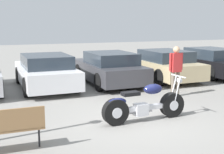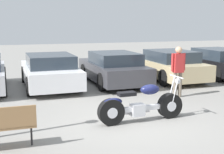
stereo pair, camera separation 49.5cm
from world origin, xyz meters
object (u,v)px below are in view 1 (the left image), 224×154
parked_car_white (46,72)px  parked_car_dark_grey (109,68)px  parked_car_champagne (163,65)px  parked_car_black (209,62)px  motorcycle (144,105)px  park_bench (5,126)px  person_standing (176,67)px

parked_car_white → parked_car_dark_grey: 2.58m
parked_car_champagne → parked_car_black: 2.58m
parked_car_champagne → motorcycle: bearing=-125.7°
motorcycle → parked_car_white: size_ratio=0.55×
motorcycle → park_bench: (-3.38, -0.78, 0.12)m
parked_car_black → park_bench: (-9.56, -5.88, -0.09)m
parked_car_champagne → park_bench: (-6.98, -5.78, -0.09)m
parked_car_dark_grey → person_standing: person_standing is taller
parked_car_white → parked_car_champagne: same height
parked_car_dark_grey → park_bench: size_ratio=2.88×
parked_car_white → parked_car_black: 7.74m
person_standing → park_bench: bearing=-153.9°
parked_car_dark_grey → parked_car_champagne: bearing=0.6°
parked_car_dark_grey → person_standing: (1.24, -2.99, 0.38)m
parked_car_dark_grey → parked_car_black: bearing=1.4°
parked_car_white → person_standing: (3.82, -3.04, 0.38)m
parked_car_dark_grey → parked_car_champagne: size_ratio=1.00×
motorcycle → person_standing: (2.26, 1.99, 0.59)m
parked_car_champagne → person_standing: 3.32m
park_bench → person_standing: size_ratio=0.86×
parked_car_white → parked_car_champagne: 5.16m
parked_car_white → parked_car_black: same height
parked_car_champagne → person_standing: size_ratio=2.47×
parked_car_black → parked_car_dark_grey: bearing=-178.6°
parked_car_champagne → person_standing: person_standing is taller
motorcycle → parked_car_champagne: parked_car_champagne is taller
parked_car_white → park_bench: bearing=-107.4°
parked_car_black → park_bench: bearing=-148.4°
park_bench → person_standing: person_standing is taller
motorcycle → parked_car_champagne: size_ratio=0.55×
parked_car_champagne → park_bench: bearing=-140.4°
parked_car_black → parked_car_champagne: bearing=-177.9°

